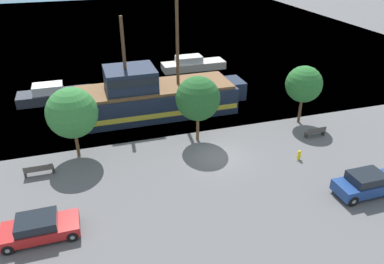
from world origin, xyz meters
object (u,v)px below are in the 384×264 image
at_px(parked_car_curb_mid, 366,184).
at_px(fire_hydrant, 299,155).
at_px(moored_boat_outer, 193,64).
at_px(bench_promenade_west, 39,170).
at_px(moored_boat_dockside, 54,95).
at_px(parked_car_curb_front, 40,228).
at_px(pirate_ship, 154,97).
at_px(bench_promenade_east, 316,132).

relative_size(parked_car_curb_mid, fire_hydrant, 5.38).
bearing_deg(moored_boat_outer, bench_promenade_west, -132.20).
height_order(moored_boat_dockside, moored_boat_outer, moored_boat_dockside).
xyz_separation_m(moored_boat_outer, parked_car_curb_front, (-16.60, -25.07, 0.02)).
bearing_deg(pirate_ship, moored_boat_dockside, 147.09).
distance_m(pirate_ship, moored_boat_outer, 13.30).
xyz_separation_m(moored_boat_outer, bench_promenade_west, (-16.97, -18.72, -0.19)).
distance_m(pirate_ship, bench_promenade_east, 14.44).
relative_size(parked_car_curb_front, bench_promenade_east, 2.37).
distance_m(fire_hydrant, bench_promenade_west, 18.58).
bearing_deg(fire_hydrant, pirate_ship, 127.31).
relative_size(parked_car_curb_front, bench_promenade_west, 2.12).
distance_m(parked_car_curb_front, bench_promenade_east, 21.77).
bearing_deg(pirate_ship, fire_hydrant, -52.69).
xyz_separation_m(moored_boat_dockside, parked_car_curb_front, (-0.46, -19.72, -0.02)).
xyz_separation_m(moored_boat_dockside, fire_hydrant, (17.42, -16.91, -0.27)).
xyz_separation_m(fire_hydrant, bench_promenade_east, (3.18, 2.70, 0.03)).
bearing_deg(moored_boat_dockside, pirate_ship, -32.91).
bearing_deg(moored_boat_dockside, moored_boat_outer, 18.32).
relative_size(moored_boat_dockside, bench_promenade_west, 3.64).
xyz_separation_m(moored_boat_dockside, bench_promenade_west, (-0.82, -13.37, -0.23)).
bearing_deg(bench_promenade_west, parked_car_curb_mid, -22.79).
bearing_deg(moored_boat_outer, pirate_ship, -122.91).
relative_size(moored_boat_dockside, moored_boat_outer, 0.91).
bearing_deg(bench_promenade_east, moored_boat_outer, 102.84).
height_order(bench_promenade_east, bench_promenade_west, same).
height_order(parked_car_curb_front, bench_promenade_east, parked_car_curb_front).
xyz_separation_m(moored_boat_outer, parked_car_curb_mid, (3.07, -27.14, 0.13)).
bearing_deg(pirate_ship, parked_car_curb_mid, -57.29).
height_order(pirate_ship, bench_promenade_east, pirate_ship).
height_order(pirate_ship, bench_promenade_west, pirate_ship).
bearing_deg(bench_promenade_east, moored_boat_dockside, 145.41).
bearing_deg(bench_promenade_east, parked_car_curb_mid, -100.36).
relative_size(pirate_ship, bench_promenade_east, 9.06).
relative_size(moored_boat_outer, parked_car_curb_mid, 1.88).
bearing_deg(parked_car_curb_front, moored_boat_outer, 56.48).
distance_m(moored_boat_outer, bench_promenade_west, 25.26).
relative_size(moored_boat_outer, parked_car_curb_front, 1.88).
distance_m(pirate_ship, bench_promenade_west, 12.42).
bearing_deg(moored_boat_outer, parked_car_curb_front, -123.52).
distance_m(parked_car_curb_front, parked_car_curb_mid, 19.79).
relative_size(moored_boat_outer, bench_promenade_east, 4.44).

